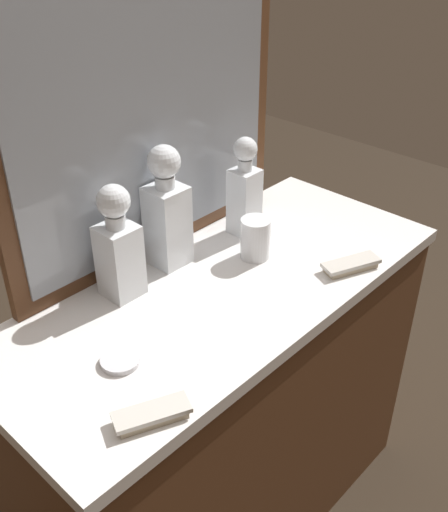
{
  "coord_description": "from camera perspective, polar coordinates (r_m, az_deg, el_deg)",
  "views": [
    {
      "loc": [
        -0.87,
        -0.81,
        1.72
      ],
      "look_at": [
        0.0,
        0.0,
        0.96
      ],
      "focal_mm": 42.23,
      "sensor_mm": 36.0,
      "label": 1
    }
  ],
  "objects": [
    {
      "name": "crystal_decanter_far_left",
      "position": [
        1.62,
        1.95,
        5.74
      ],
      "size": [
        0.07,
        0.07,
        0.28
      ],
      "color": "white",
      "rests_on": "dresser"
    },
    {
      "name": "porcelain_dish",
      "position": [
        1.25,
        -9.79,
        -9.73
      ],
      "size": [
        0.08,
        0.08,
        0.01
      ],
      "color": "silver",
      "rests_on": "dresser"
    },
    {
      "name": "silver_brush_far_left",
      "position": [
        1.53,
        11.92,
        -0.85
      ],
      "size": [
        0.16,
        0.1,
        0.02
      ],
      "color": "#B7A88C",
      "rests_on": "dresser"
    },
    {
      "name": "crystal_decanter_left",
      "position": [
        1.48,
        -5.41,
        3.64
      ],
      "size": [
        0.09,
        0.09,
        0.31
      ],
      "color": "white",
      "rests_on": "dresser"
    },
    {
      "name": "silver_brush_front",
      "position": [
        1.13,
        -6.85,
        -14.71
      ],
      "size": [
        0.15,
        0.1,
        0.02
      ],
      "color": "#B7A88C",
      "rests_on": "dresser"
    },
    {
      "name": "crystal_tumbler_left",
      "position": [
        1.53,
        2.99,
        1.54
      ],
      "size": [
        0.08,
        0.08,
        0.11
      ],
      "color": "white",
      "rests_on": "dresser"
    },
    {
      "name": "dresser_mirror",
      "position": [
        1.44,
        -7.15,
        13.38
      ],
      "size": [
        0.84,
        0.03,
        0.74
      ],
      "color": "brown",
      "rests_on": "dresser"
    },
    {
      "name": "crystal_decanter_far_right",
      "position": [
        1.38,
        -9.93,
        0.36
      ],
      "size": [
        0.08,
        0.08,
        0.28
      ],
      "color": "white",
      "rests_on": "dresser"
    },
    {
      "name": "dresser",
      "position": [
        1.75,
        -0.0,
        -14.6
      ],
      "size": [
        1.19,
        0.51,
        0.88
      ],
      "color": "brown",
      "rests_on": "ground_plane"
    },
    {
      "name": "ground_plane",
      "position": [
        2.09,
        -0.0,
        -22.91
      ],
      "size": [
        6.0,
        6.0,
        0.0
      ],
      "primitive_type": "plane",
      "color": "#2D2319"
    }
  ]
}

